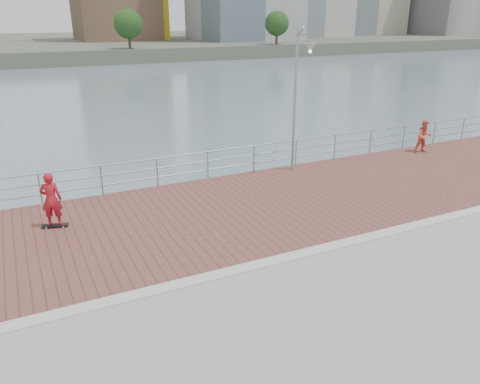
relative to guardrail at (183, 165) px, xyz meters
name	(u,v)px	position (x,y,z in m)	size (l,w,h in m)	color
water	(271,325)	(0.00, -7.00, -2.69)	(400.00, 400.00, 0.00)	slate
brick_lane	(219,213)	(0.00, -3.40, -0.68)	(40.00, 6.80, 0.02)	brown
curb	(273,261)	(0.00, -7.00, -0.66)	(40.00, 0.40, 0.06)	#B7B5AD
far_shore	(26,45)	(0.00, 115.50, -1.44)	(320.00, 95.00, 2.50)	#4C5142
guardrail	(183,165)	(0.00, 0.00, 0.00)	(39.06, 0.06, 1.13)	#8C9EA8
street_lamp	(301,77)	(4.65, -0.90, 3.16)	(0.40, 1.15, 5.43)	gray
skateboard	(55,225)	(-4.94, -2.22, -0.60)	(0.80, 0.41, 0.09)	black
skateboarder	(51,199)	(-4.94, -2.22, 0.25)	(0.61, 0.40, 1.68)	#AF1722
bystander	(424,136)	(11.58, -0.98, 0.10)	(0.75, 0.58, 1.54)	#EA5D44
shoreline_trees	(10,26)	(-3.81, 70.00, 3.79)	(109.62, 5.16, 6.88)	#473323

